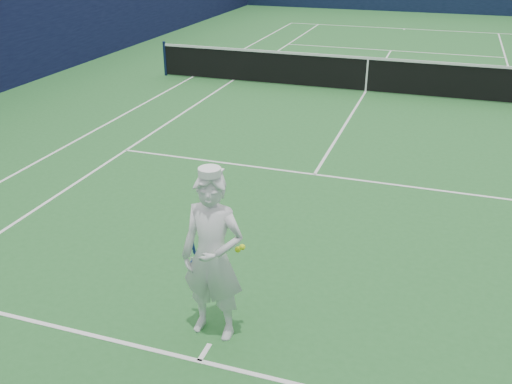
# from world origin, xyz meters

# --- Properties ---
(ground) EXTENTS (80.00, 80.00, 0.00)m
(ground) POSITION_xyz_m (0.00, 0.00, 0.00)
(ground) COLOR #26662C
(ground) RESTS_ON ground
(court_markings) EXTENTS (11.03, 23.83, 0.01)m
(court_markings) POSITION_xyz_m (0.00, 0.00, 0.00)
(court_markings) COLOR white
(court_markings) RESTS_ON ground
(windscreen_fence) EXTENTS (20.12, 36.12, 4.00)m
(windscreen_fence) POSITION_xyz_m (0.00, 0.00, 2.00)
(windscreen_fence) COLOR #0E1633
(windscreen_fence) RESTS_ON ground
(tennis_net) EXTENTS (12.88, 0.09, 1.07)m
(tennis_net) POSITION_xyz_m (0.00, 0.00, 0.55)
(tennis_net) COLOR #141E4C
(tennis_net) RESTS_ON ground
(tennis_player) EXTENTS (0.80, 0.52, 2.08)m
(tennis_player) POSITION_xyz_m (-0.03, -11.34, 1.02)
(tennis_player) COLOR white
(tennis_player) RESTS_ON ground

